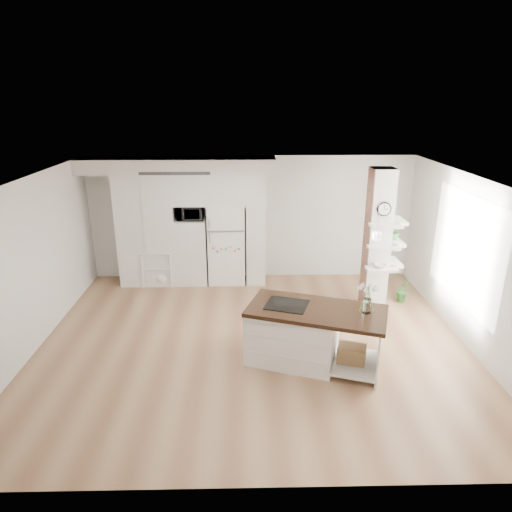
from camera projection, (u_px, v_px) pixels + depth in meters
The scene contains 14 objects.
floor at pixel (253, 342), 7.60m from camera, with size 7.00×6.00×0.01m, color tan.
room at pixel (253, 235), 6.98m from camera, with size 7.04×6.04×2.72m.
cabinet_wall at pixel (182, 215), 9.59m from camera, with size 4.00×0.71×2.70m.
refrigerator at pixel (227, 243), 9.83m from camera, with size 0.78×0.69×1.75m.
column at pixel (383, 243), 8.27m from camera, with size 0.69×0.90×2.70m.
window at pixel (465, 250), 7.46m from camera, with size 2.40×2.40×0.00m, color white.
pendant_light at pixel (362, 216), 7.07m from camera, with size 0.12×0.12×0.10m, color white.
kitchen_island at pixel (300, 333), 6.93m from camera, with size 2.22×1.56×1.48m.
bookshelf at pixel (159, 270), 9.81m from camera, with size 0.64×0.38×0.76m.
floor_plant_a at pixel (403, 290), 9.02m from camera, with size 0.28×0.22×0.50m, color #327E34.
floor_plant_b at pixel (375, 291), 8.98m from camera, with size 0.27×0.27×0.48m, color #327E34.
microwave at pixel (190, 213), 9.53m from camera, with size 0.54×0.37×0.30m, color #2D2D2D.
shelf_plant at pixel (395, 231), 8.37m from camera, with size 0.27×0.23×0.30m, color #327E34.
decor_bowl at pixel (380, 266), 8.16m from camera, with size 0.22×0.22×0.05m, color white.
Camera 1 is at (-0.09, -6.69, 3.87)m, focal length 32.00 mm.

